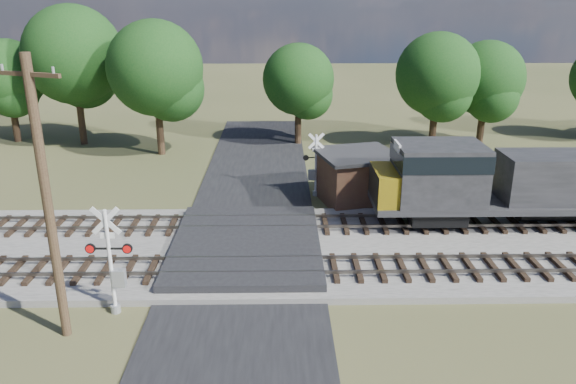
{
  "coord_description": "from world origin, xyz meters",
  "views": [
    {
      "loc": [
        1.6,
        -24.08,
        11.67
      ],
      "look_at": [
        2.02,
        2.0,
        2.53
      ],
      "focal_mm": 35.0,
      "sensor_mm": 36.0,
      "label": 1
    }
  ],
  "objects_px": {
    "crossing_signal_far": "(314,170)",
    "equipment_shed": "(357,177)",
    "crossing_signal_near": "(114,270)",
    "utility_pole": "(47,197)"
  },
  "relations": [
    {
      "from": "crossing_signal_far",
      "to": "equipment_shed",
      "type": "distance_m",
      "value": 2.67
    },
    {
      "from": "crossing_signal_near",
      "to": "utility_pole",
      "type": "bearing_deg",
      "value": -133.45
    },
    {
      "from": "crossing_signal_far",
      "to": "utility_pole",
      "type": "relative_size",
      "value": 0.39
    },
    {
      "from": "crossing_signal_near",
      "to": "utility_pole",
      "type": "xyz_separation_m",
      "value": [
        -1.47,
        -1.47,
        3.49
      ]
    },
    {
      "from": "utility_pole",
      "to": "equipment_shed",
      "type": "distance_m",
      "value": 18.96
    },
    {
      "from": "crossing_signal_near",
      "to": "equipment_shed",
      "type": "distance_m",
      "value": 16.51
    },
    {
      "from": "utility_pole",
      "to": "crossing_signal_far",
      "type": "bearing_deg",
      "value": 77.52
    },
    {
      "from": "crossing_signal_far",
      "to": "equipment_shed",
      "type": "relative_size",
      "value": 0.74
    },
    {
      "from": "crossing_signal_far",
      "to": "equipment_shed",
      "type": "xyz_separation_m",
      "value": [
        2.46,
        -1.03,
        -0.13
      ]
    },
    {
      "from": "crossing_signal_far",
      "to": "crossing_signal_near",
      "type": "bearing_deg",
      "value": 50.42
    }
  ]
}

